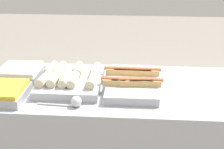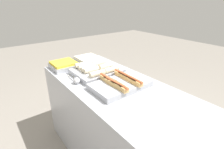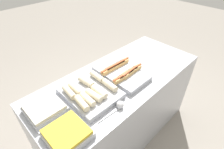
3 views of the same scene
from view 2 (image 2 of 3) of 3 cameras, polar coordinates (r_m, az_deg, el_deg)
counter at (r=1.76m, az=2.11°, el=-16.75°), size 1.74×0.73×0.88m
tray_hotdogs at (r=1.49m, az=2.84°, el=-2.96°), size 0.36×0.50×0.10m
tray_wraps at (r=1.76m, az=-5.13°, el=1.42°), size 0.37×0.45×0.10m
tray_side_front at (r=1.97m, az=-15.45°, el=2.97°), size 0.26×0.26×0.07m
tray_side_back at (r=2.09m, az=-7.98°, el=4.77°), size 0.26×0.26×0.07m
serving_spoon_near at (r=1.60m, az=-11.60°, el=-1.93°), size 0.25×0.06×0.06m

